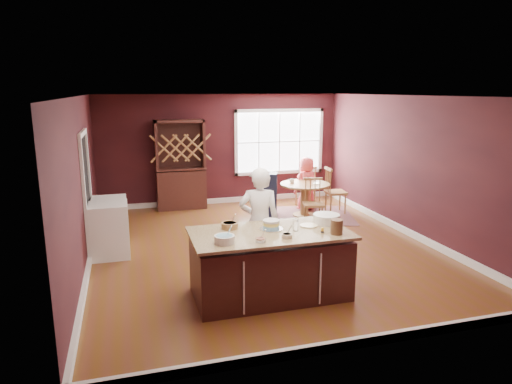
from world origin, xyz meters
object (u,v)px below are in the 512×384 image
layer_cake (271,225)px  chair_north (305,186)px  baker (259,222)px  chair_east (336,190)px  kitchen_island (270,265)px  dining_table (305,193)px  seated_woman (306,184)px  chair_south (314,202)px  high_chair (268,193)px  washer (109,230)px  dryer (110,221)px  hutch (180,165)px  toddler (268,180)px

layer_cake → chair_north: 4.99m
baker → chair_east: baker is taller
kitchen_island → dining_table: kitchen_island is taller
kitchen_island → dining_table: (2.00, 3.67, 0.10)m
kitchen_island → seated_woman: size_ratio=1.71×
chair_south → high_chair: 1.23m
high_chair → washer: size_ratio=1.10×
kitchen_island → dryer: kitchen_island is taller
hutch → seated_woman: bearing=-18.5°
layer_cake → toddler: 4.09m
layer_cake → seated_woman: seated_woman is taller
dining_table → washer: washer is taller
high_chair → toddler: high_chair is taller
layer_cake → chair_south: size_ratio=0.32×
seated_woman → washer: (-4.42, -1.99, -0.17)m
layer_cake → hutch: 5.08m
hutch → toddler: bearing=-31.6°
layer_cake → hutch: bearing=97.2°
dining_table → hutch: size_ratio=0.52×
baker → washer: bearing=-18.1°
toddler → dining_table: bearing=-25.0°
kitchen_island → baker: size_ratio=1.28×
baker → hutch: bearing=-66.0°
chair_east → washer: bearing=112.6°
hutch → chair_south: bearing=-41.5°
chair_east → high_chair: 1.59m
baker → chair_north: baker is taller
layer_cake → chair_north: size_ratio=0.32×
layer_cake → chair_east: chair_east is taller
chair_east → seated_woman: seated_woman is taller
dining_table → chair_north: bearing=66.8°
chair_east → dryer: bearing=105.6°
chair_south → chair_east: bearing=55.7°
chair_north → chair_south: bearing=66.1°
chair_north → dining_table: bearing=59.0°
baker → kitchen_island: bearing=101.0°
toddler → washer: (-3.41, -1.81, -0.35)m
layer_cake → dryer: size_ratio=0.37×
chair_north → hutch: 3.06m
kitchen_island → washer: size_ratio=2.33×
baker → chair_south: baker is taller
washer → dryer: bearing=90.0°
dining_table → baker: (-1.94, -2.95, 0.31)m
dining_table → chair_south: (-0.09, -0.73, -0.03)m
kitchen_island → chair_south: 3.50m
washer → toddler: bearing=28.0°
layer_cake → chair_north: bearing=62.3°
seated_woman → dryer: seated_woman is taller
hutch → dining_table: bearing=-29.7°
baker → chair_east: bearing=-116.6°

